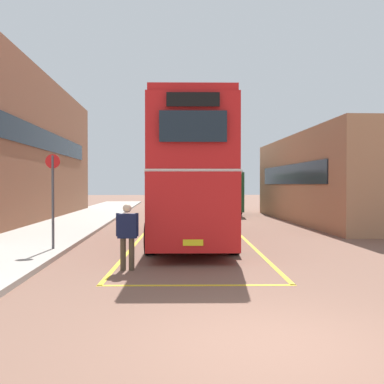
{
  "coord_description": "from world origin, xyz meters",
  "views": [
    {
      "loc": [
        -1.38,
        -5.71,
        2.12
      ],
      "look_at": [
        -0.34,
        13.43,
        1.79
      ],
      "focal_mm": 41.27,
      "sensor_mm": 36.0,
      "label": 1
    }
  ],
  "objects": [
    {
      "name": "double_decker_bus",
      "position": [
        -0.52,
        10.79,
        2.51
      ],
      "size": [
        3.14,
        10.7,
        4.75
      ],
      "color": "black",
      "rests_on": "ground"
    },
    {
      "name": "depot_building_right",
      "position": [
        9.29,
        18.98,
        2.43
      ],
      "size": [
        7.66,
        16.07,
        4.87
      ],
      "color": "#AD7A56",
      "rests_on": "ground"
    },
    {
      "name": "ground_plane",
      "position": [
        0.0,
        14.4,
        0.0
      ],
      "size": [
        135.6,
        135.6,
        0.0
      ],
      "primitive_type": "plane",
      "color": "brown"
    },
    {
      "name": "sidewalk_left",
      "position": [
        -6.5,
        16.8,
        0.07
      ],
      "size": [
        4.0,
        57.6,
        0.14
      ],
      "primitive_type": "cube",
      "color": "#A39E93",
      "rests_on": "ground"
    },
    {
      "name": "pedestrian_boarding",
      "position": [
        -2.38,
        5.18,
        0.94
      ],
      "size": [
        0.56,
        0.24,
        1.64
      ],
      "color": "#473828",
      "rests_on": "ground"
    },
    {
      "name": "bay_marking_yellow",
      "position": [
        -0.56,
        8.84,
        0.0
      ],
      "size": [
        4.71,
        12.77,
        0.01
      ],
      "color": "gold",
      "rests_on": "ground"
    },
    {
      "name": "bus_stop_sign",
      "position": [
        -4.92,
        8.04,
        1.87
      ],
      "size": [
        0.44,
        0.08,
        2.91
      ],
      "color": "#4C4C51",
      "rests_on": "sidewalk_left"
    },
    {
      "name": "single_deck_bus",
      "position": [
        2.16,
        26.75,
        1.64
      ],
      "size": [
        2.97,
        8.78,
        3.02
      ],
      "color": "black",
      "rests_on": "ground"
    }
  ]
}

